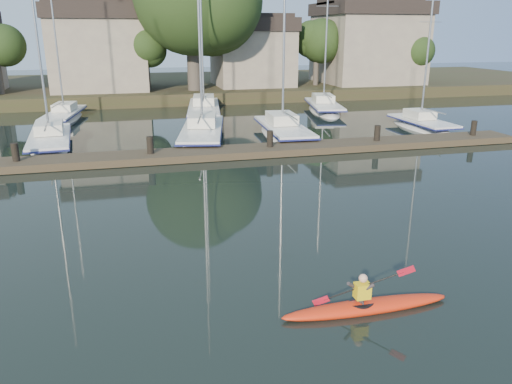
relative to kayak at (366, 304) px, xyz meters
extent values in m
plane|color=black|center=(-0.96, 1.08, -0.16)|extent=(160.00, 160.00, 0.00)
ellipsoid|color=red|center=(0.02, 0.00, -0.07)|extent=(4.02, 0.57, 0.30)
cylinder|color=black|center=(-0.11, 0.00, 0.03)|extent=(0.60, 0.60, 0.08)
imported|color=#2E292C|center=(-0.11, 0.00, 0.35)|extent=(0.21, 0.32, 0.87)
cube|color=yellow|center=(-0.11, 0.00, 0.36)|extent=(0.34, 0.25, 0.36)
sphere|color=#DDA58A|center=(-0.11, 0.00, 0.67)|extent=(0.20, 0.20, 0.20)
cube|color=#433526|center=(-0.96, 15.08, 0.04)|extent=(34.00, 2.00, 0.35)
cylinder|color=black|center=(-9.96, 15.08, 0.14)|extent=(0.32, 0.32, 1.80)
cylinder|color=black|center=(-3.96, 15.08, 0.14)|extent=(0.32, 0.32, 1.80)
cylinder|color=black|center=(2.04, 15.08, 0.14)|extent=(0.32, 0.32, 1.80)
cylinder|color=black|center=(8.04, 15.08, 0.14)|extent=(0.32, 0.32, 1.80)
cylinder|color=black|center=(14.04, 15.08, 0.14)|extent=(0.32, 0.32, 1.80)
ellipsoid|color=white|center=(-9.12, 19.79, -0.51)|extent=(2.88, 8.85, 1.94)
cube|color=white|center=(-9.12, 19.79, 0.41)|extent=(2.64, 7.28, 0.14)
cube|color=navy|center=(-9.12, 19.79, 0.33)|extent=(2.74, 7.46, 0.08)
cube|color=silver|center=(-9.17, 20.31, 0.79)|extent=(1.63, 2.55, 0.56)
cylinder|color=#9EA0A5|center=(-9.15, 20.05, 6.60)|extent=(0.12, 0.12, 12.28)
cylinder|color=#9EA0A5|center=(-9.01, 18.49, 1.23)|extent=(0.36, 3.30, 0.08)
ellipsoid|color=white|center=(-0.76, 19.69, -0.54)|extent=(4.32, 10.27, 2.11)
cube|color=white|center=(-0.76, 19.69, 0.46)|extent=(3.84, 8.48, 0.16)
cube|color=navy|center=(-0.76, 19.69, 0.37)|extent=(3.97, 8.70, 0.09)
cube|color=silver|center=(-0.64, 20.28, 0.87)|extent=(2.09, 3.06, 0.61)
cylinder|color=#9EA0A5|center=(-1.06, 18.22, 1.34)|extent=(0.86, 3.74, 0.09)
ellipsoid|color=white|center=(4.06, 19.21, -0.54)|extent=(2.81, 8.84, 2.07)
cube|color=white|center=(4.06, 19.21, 0.44)|extent=(2.60, 7.27, 0.15)
cube|color=navy|center=(4.06, 19.21, 0.36)|extent=(2.70, 7.45, 0.09)
cube|color=silver|center=(4.09, 19.74, 0.85)|extent=(1.67, 2.53, 0.60)
cylinder|color=#9EA0A5|center=(4.08, 19.47, 6.49)|extent=(0.13, 0.13, 11.99)
cylinder|color=#9EA0A5|center=(3.98, 17.91, 1.32)|extent=(0.29, 3.31, 0.09)
ellipsoid|color=white|center=(13.45, 19.30, -0.49)|extent=(2.12, 6.77, 1.83)
cube|color=white|center=(13.45, 19.30, 0.37)|extent=(2.01, 5.55, 0.13)
cube|color=navy|center=(13.45, 19.30, 0.30)|extent=(2.08, 5.69, 0.08)
cube|color=silver|center=(13.45, 19.71, 0.73)|extent=(1.37, 1.91, 0.53)
cylinder|color=#9EA0A5|center=(13.45, 19.50, 5.23)|extent=(0.12, 0.12, 9.62)
cylinder|color=#9EA0A5|center=(13.47, 18.29, 1.14)|extent=(0.11, 2.56, 0.08)
cylinder|color=#9EA0A5|center=(13.45, 19.50, 6.39)|extent=(1.54, 0.05, 0.03)
ellipsoid|color=white|center=(-9.33, 28.68, -0.48)|extent=(2.99, 8.55, 1.77)
cube|color=white|center=(-9.33, 28.68, 0.36)|extent=(2.70, 7.04, 0.13)
cube|color=navy|center=(-9.33, 28.68, 0.28)|extent=(2.80, 7.22, 0.07)
cube|color=silver|center=(-9.27, 29.18, 0.70)|extent=(1.58, 2.49, 0.51)
cylinder|color=#9EA0A5|center=(-9.30, 28.93, 6.44)|extent=(0.11, 0.11, 12.09)
cylinder|color=#9EA0A5|center=(-9.49, 27.44, 1.10)|extent=(0.47, 3.16, 0.07)
ellipsoid|color=white|center=(0.68, 28.50, -0.54)|extent=(4.02, 11.30, 2.10)
cube|color=white|center=(0.68, 28.50, 0.45)|extent=(3.60, 9.32, 0.16)
cube|color=navy|center=(0.68, 28.50, 0.36)|extent=(3.72, 9.55, 0.09)
cube|color=silver|center=(0.78, 29.15, 0.86)|extent=(2.01, 3.30, 0.61)
cylinder|color=#9EA0A5|center=(0.42, 26.85, 1.34)|extent=(0.74, 4.17, 0.09)
ellipsoid|color=white|center=(10.07, 27.80, -0.52)|extent=(3.87, 8.67, 1.99)
cube|color=white|center=(10.07, 27.80, 0.42)|extent=(3.46, 7.17, 0.15)
cube|color=navy|center=(10.07, 27.80, 0.34)|extent=(3.58, 7.35, 0.08)
cube|color=silver|center=(10.17, 28.29, 0.81)|extent=(1.92, 2.60, 0.58)
cylinder|color=#9EA0A5|center=(10.12, 28.05, 6.25)|extent=(0.13, 0.13, 11.54)
cylinder|color=#9EA0A5|center=(9.81, 26.57, 1.26)|extent=(0.73, 3.14, 0.08)
cylinder|color=#9EA0A5|center=(10.12, 28.05, 7.63)|extent=(1.65, 0.37, 0.03)
cube|color=#2D3319|center=(-0.96, 45.08, 0.34)|extent=(90.00, 24.00, 1.00)
cube|color=gray|center=(-6.96, 39.08, 3.84)|extent=(8.00, 8.00, 6.00)
cube|color=black|center=(-6.96, 39.08, 7.44)|extent=(8.40, 8.40, 1.20)
cube|color=gray|center=(7.04, 39.08, 3.34)|extent=(7.00, 7.00, 5.00)
cube|color=black|center=(7.04, 39.08, 6.44)|extent=(7.35, 7.35, 1.20)
cube|color=gray|center=(19.04, 39.08, 4.09)|extent=(9.00, 9.00, 6.50)
cube|color=black|center=(19.04, 39.08, 7.94)|extent=(9.45, 9.45, 1.20)
cylinder|color=#544B43|center=(1.04, 36.08, 3.34)|extent=(1.20, 1.20, 5.00)
sphere|color=black|center=(1.04, 36.08, 8.34)|extent=(8.50, 8.50, 8.50)
cylinder|color=#544B43|center=(-2.96, 36.58, 2.24)|extent=(0.38, 0.38, 2.80)
sphere|color=black|center=(-2.96, 36.58, 4.44)|extent=(2.72, 2.72, 2.72)
cylinder|color=#544B43|center=(13.04, 37.58, 2.44)|extent=(0.50, 0.50, 3.20)
sphere|color=black|center=(13.04, 37.58, 5.09)|extent=(3.57, 3.57, 3.57)
cylinder|color=#544B43|center=(23.04, 36.08, 2.14)|extent=(0.41, 0.41, 2.60)
sphere|color=black|center=(23.04, 36.08, 4.29)|extent=(2.89, 2.89, 2.89)
camera|label=1|loc=(-4.84, -8.96, 5.85)|focal=35.00mm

